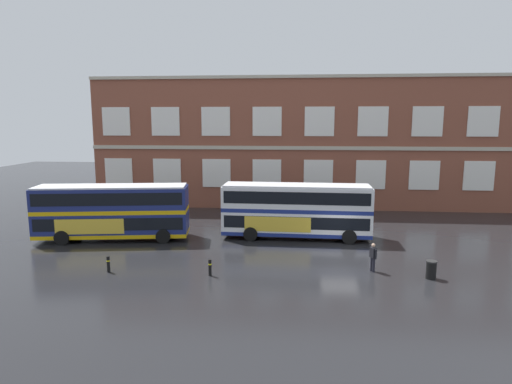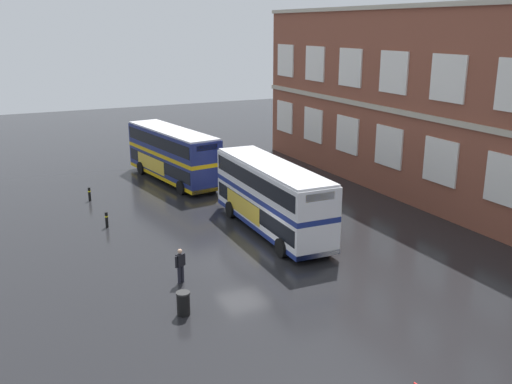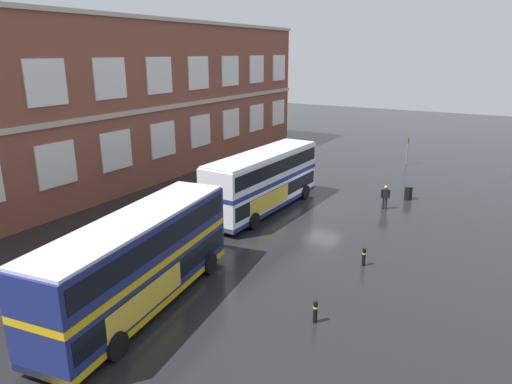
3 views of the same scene
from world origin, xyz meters
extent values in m
plane|color=black|center=(0.00, 2.00, 0.00)|extent=(120.00, 120.00, 0.00)
cube|color=brown|center=(-0.85, 18.00, 6.41)|extent=(45.59, 8.00, 12.81)
cube|color=#B2A893|center=(-0.85, 13.92, 6.15)|extent=(45.59, 0.16, 0.36)
cube|color=#B2A893|center=(-0.85, 13.95, 12.96)|extent=(45.59, 0.28, 0.30)
cube|color=silver|center=(-21.11, 13.94, 3.59)|extent=(2.84, 0.12, 2.82)
cube|color=silver|center=(-16.04, 13.94, 3.59)|extent=(2.84, 0.12, 2.82)
cube|color=silver|center=(-10.98, 13.94, 3.59)|extent=(2.84, 0.12, 2.82)
cube|color=silver|center=(-5.91, 13.94, 3.59)|extent=(2.84, 0.12, 2.82)
cube|color=silver|center=(-0.85, 13.94, 3.59)|extent=(2.84, 0.12, 2.82)
cube|color=silver|center=(4.22, 13.94, 3.59)|extent=(2.84, 0.12, 2.82)
cube|color=silver|center=(9.29, 13.94, 3.59)|extent=(2.84, 0.12, 2.82)
cube|color=silver|center=(14.35, 13.94, 3.59)|extent=(2.84, 0.12, 2.82)
cube|color=silver|center=(-21.11, 13.94, 8.71)|extent=(2.84, 0.12, 2.82)
cube|color=silver|center=(-16.04, 13.94, 8.71)|extent=(2.84, 0.12, 2.82)
cube|color=silver|center=(-10.98, 13.94, 8.71)|extent=(2.84, 0.12, 2.82)
cube|color=silver|center=(-5.91, 13.94, 8.71)|extent=(2.84, 0.12, 2.82)
cube|color=silver|center=(-0.85, 13.94, 8.71)|extent=(2.84, 0.12, 2.82)
cube|color=silver|center=(4.22, 13.94, 8.71)|extent=(2.84, 0.12, 2.82)
cube|color=silver|center=(9.29, 13.94, 8.71)|extent=(2.84, 0.12, 2.82)
cube|color=silver|center=(14.35, 13.94, 8.71)|extent=(2.84, 0.12, 2.82)
cube|color=navy|center=(-16.57, 1.53, 1.23)|extent=(11.26, 4.14, 1.75)
cube|color=black|center=(-16.57, 1.53, 1.44)|extent=(10.83, 4.12, 0.90)
cube|color=gold|center=(-16.57, 1.53, 2.25)|extent=(11.26, 4.14, 0.30)
cube|color=navy|center=(-16.57, 1.53, 3.17)|extent=(11.26, 4.14, 1.55)
cube|color=black|center=(-16.57, 1.53, 3.25)|extent=(10.83, 4.12, 0.90)
cube|color=gold|center=(-16.57, 1.53, 0.49)|extent=(11.26, 4.16, 0.28)
cube|color=silver|center=(-16.57, 1.53, 4.01)|extent=(11.02, 4.01, 0.12)
cube|color=gold|center=(-17.69, 0.06, 1.31)|extent=(4.79, 0.74, 1.10)
cube|color=yellow|center=(-11.16, 2.34, 3.60)|extent=(0.30, 1.65, 0.40)
cylinder|color=black|center=(-12.58, 0.84, 0.52)|extent=(1.08, 0.47, 1.04)
cylinder|color=black|center=(-12.95, 3.36, 0.52)|extent=(1.08, 0.47, 1.04)
cylinder|color=black|center=(-19.65, -0.22, 0.52)|extent=(1.08, 0.47, 1.04)
cylinder|color=black|center=(-20.02, 2.31, 0.52)|extent=(1.08, 0.47, 1.04)
cube|color=silver|center=(-3.02, 3.21, 1.23)|extent=(11.06, 2.82, 1.75)
cube|color=black|center=(-3.02, 3.21, 1.44)|extent=(10.62, 2.85, 0.90)
cube|color=navy|center=(-3.02, 3.21, 2.25)|extent=(11.06, 2.82, 0.30)
cube|color=silver|center=(-3.02, 3.21, 3.17)|extent=(11.06, 2.82, 1.55)
cube|color=black|center=(-3.02, 3.21, 3.25)|extent=(10.62, 2.85, 0.90)
cube|color=navy|center=(-3.02, 3.21, 0.49)|extent=(11.06, 2.84, 0.28)
cube|color=silver|center=(-3.02, 3.21, 4.01)|extent=(10.84, 2.72, 0.12)
cube|color=gold|center=(-4.37, 1.95, 1.31)|extent=(4.84, 0.15, 1.10)
cube|color=yellow|center=(2.45, 3.07, 3.60)|extent=(0.10, 1.66, 0.40)
cylinder|color=black|center=(0.80, 1.84, 0.52)|extent=(1.05, 0.35, 1.04)
cylinder|color=black|center=(0.86, 4.39, 0.52)|extent=(1.05, 0.35, 1.04)
cylinder|color=black|center=(-6.35, 2.02, 0.52)|extent=(1.05, 0.35, 1.04)
cylinder|color=black|center=(-6.29, 4.56, 0.52)|extent=(1.05, 0.35, 1.04)
cylinder|color=black|center=(1.41, -3.85, 0.42)|extent=(0.21, 0.21, 0.85)
cylinder|color=black|center=(1.49, -4.03, 0.42)|extent=(0.21, 0.21, 0.85)
cube|color=black|center=(1.45, -3.94, 1.15)|extent=(0.39, 0.46, 0.60)
cylinder|color=black|center=(1.34, -3.70, 1.12)|extent=(0.15, 0.15, 0.57)
cylinder|color=black|center=(1.56, -4.18, 1.12)|extent=(0.15, 0.15, 0.57)
sphere|color=tan|center=(1.45, -3.94, 1.59)|extent=(0.22, 0.22, 0.22)
cylinder|color=black|center=(4.51, -4.85, 0.47)|extent=(0.56, 0.56, 0.95)
cylinder|color=black|center=(4.51, -4.85, 0.99)|extent=(0.60, 0.60, 0.08)
cylinder|color=black|center=(-13.95, -5.40, 0.47)|extent=(0.18, 0.18, 0.95)
cylinder|color=yellow|center=(-13.95, -5.40, 0.68)|extent=(0.19, 0.19, 0.08)
cylinder|color=black|center=(-7.92, -5.47, 0.47)|extent=(0.18, 0.18, 0.95)
cylinder|color=yellow|center=(-7.92, -5.47, 0.68)|extent=(0.19, 0.19, 0.08)
camera|label=1|loc=(-3.22, -28.92, 8.71)|focal=30.54mm
camera|label=2|loc=(25.43, -11.60, 11.74)|focal=40.15mm
camera|label=3|loc=(-29.21, -11.60, 10.51)|focal=32.30mm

